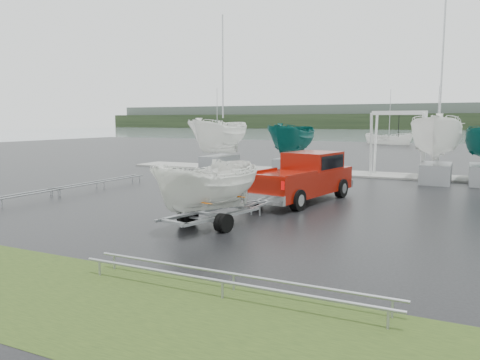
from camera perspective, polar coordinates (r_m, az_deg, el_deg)
ground_plane at (r=19.84m, az=0.88°, el=-2.99°), size 120.00×120.00×0.00m
lake at (r=118.03m, az=21.95°, el=5.06°), size 300.00×300.00×0.00m
grass_verge at (r=11.19m, az=-24.23°, el=-11.81°), size 40.00×40.00×0.00m
dock at (r=31.97m, az=10.78°, el=0.90°), size 30.00×3.00×0.12m
treeline at (r=187.87m, az=23.52°, el=6.54°), size 300.00×8.00×6.00m
far_hill at (r=195.87m, az=23.66°, el=7.13°), size 300.00×6.00×10.00m
pickup_truck at (r=20.96m, az=7.85°, el=0.53°), size 3.28×6.62×2.11m
trailer_hitched at (r=15.30m, az=-4.20°, el=4.35°), size 2.03×3.76×5.10m
trailer_parked at (r=15.26m, az=-3.54°, el=3.82°), size 2.03×3.78×4.82m
boat_hoist at (r=30.95m, az=18.74°, el=5.30°), size 3.30×2.18×4.12m
keelboat_0 at (r=32.61m, az=-2.51°, el=8.12°), size 2.52×3.20×10.69m
keelboat_1 at (r=30.64m, az=6.46°, el=7.11°), size 2.20×3.20×6.95m
keelboat_2 at (r=28.74m, az=23.15°, el=8.26°), size 2.71×3.20×10.89m
mast_rack_0 at (r=25.63m, az=-16.68°, el=-0.17°), size 0.56×6.50×0.06m
mast_rack_2 at (r=9.76m, az=-1.45°, el=-11.81°), size 7.00×0.56×0.06m
moored_boat_0 at (r=66.29m, az=-2.78°, el=4.24°), size 3.22×3.21×10.99m
moored_boat_1 at (r=72.69m, az=17.67°, el=4.17°), size 3.51×3.46×11.74m
moored_boat_2 at (r=67.41m, az=22.82°, el=3.73°), size 2.91×2.92×10.74m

